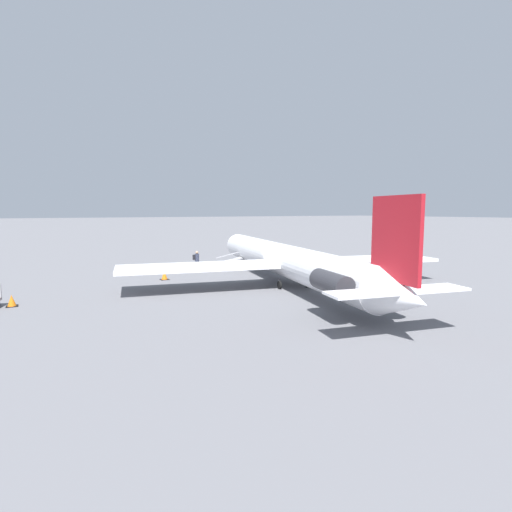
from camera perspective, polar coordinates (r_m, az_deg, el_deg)
The scene contains 6 objects.
ground_plane at distance 29.29m, azimuth 3.51°, elevation -3.73°, with size 600.00×600.00×0.00m, color slate.
airplane_main at distance 28.25m, azimuth 4.15°, elevation -0.56°, with size 29.55×22.99×5.81m.
boarding_stairs at distance 35.24m, azimuth -6.33°, elevation -1.44°, with size 1.84×4.13×1.53m.
passenger at distance 34.74m, azimuth -8.48°, elevation -0.51°, with size 0.39×0.56×1.74m.
traffic_cone_near_stairs at distance 30.98m, azimuth -12.95°, elevation -2.73°, with size 0.62×0.62×0.68m.
traffic_cone_near_cart at distance 25.57m, azimuth -31.53°, elevation -5.51°, with size 0.58×0.58×0.64m.
Camera 1 is at (-24.10, 15.82, 5.19)m, focal length 28.00 mm.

